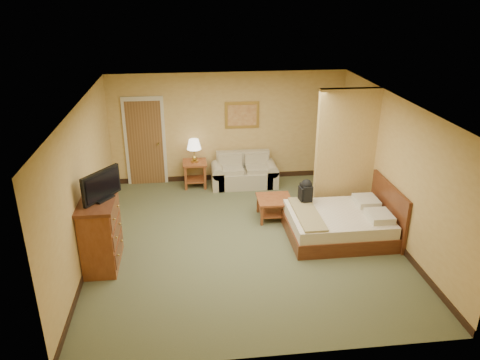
{
  "coord_description": "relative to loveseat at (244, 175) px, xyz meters",
  "views": [
    {
      "loc": [
        -0.98,
        -7.58,
        4.4
      ],
      "look_at": [
        -0.01,
        0.6,
        0.96
      ],
      "focal_mm": 35.0,
      "sensor_mm": 36.0,
      "label": 1
    }
  ],
  "objects": [
    {
      "name": "right_wall",
      "position": [
        2.43,
        -2.57,
        1.05
      ],
      "size": [
        0.02,
        6.0,
        2.6
      ],
      "primitive_type": "cube",
      "color": "tan",
      "rests_on": "floor"
    },
    {
      "name": "tv",
      "position": [
        -2.7,
        -3.09,
        1.18
      ],
      "size": [
        0.51,
        0.69,
        0.49
      ],
      "rotation": [
        0.0,
        0.0,
        -0.61
      ],
      "color": "black",
      "rests_on": "dresser"
    },
    {
      "name": "loveseat",
      "position": [
        0.0,
        0.0,
        0.0
      ],
      "size": [
        1.53,
        0.71,
        0.78
      ],
      "color": "tan",
      "rests_on": "floor"
    },
    {
      "name": "wall_picture",
      "position": [
        -0.0,
        0.41,
        1.35
      ],
      "size": [
        0.81,
        0.04,
        0.63
      ],
      "color": "#B78E3F",
      "rests_on": "back_wall"
    },
    {
      "name": "coffee_table",
      "position": [
        0.39,
        -1.76,
        0.06
      ],
      "size": [
        0.7,
        0.7,
        0.44
      ],
      "rotation": [
        0.0,
        0.0,
        -0.02
      ],
      "color": "brown",
      "rests_on": "floor"
    },
    {
      "name": "bed",
      "position": [
        1.5,
        -2.67,
        0.03
      ],
      "size": [
        1.91,
        1.57,
        1.02
      ],
      "color": "#512412",
      "rests_on": "floor"
    },
    {
      "name": "table_lamp",
      "position": [
        -1.15,
        0.08,
        0.77
      ],
      "size": [
        0.33,
        0.33,
        0.54
      ],
      "color": "#B69842",
      "rests_on": "side_table"
    },
    {
      "name": "baseboard",
      "position": [
        -0.32,
        0.42,
        -0.19
      ],
      "size": [
        5.5,
        0.02,
        0.12
      ],
      "primitive_type": "cube",
      "color": "black",
      "rests_on": "floor"
    },
    {
      "name": "door",
      "position": [
        -2.27,
        0.4,
        0.78
      ],
      "size": [
        0.94,
        0.16,
        2.1
      ],
      "color": "beige",
      "rests_on": "floor"
    },
    {
      "name": "back_wall",
      "position": [
        -0.32,
        0.43,
        1.05
      ],
      "size": [
        5.5,
        0.02,
        2.6
      ],
      "primitive_type": "cube",
      "color": "tan",
      "rests_on": "floor"
    },
    {
      "name": "backpack",
      "position": [
        0.94,
        -2.13,
        0.49
      ],
      "size": [
        0.22,
        0.29,
        0.47
      ],
      "rotation": [
        0.0,
        0.0,
        0.12
      ],
      "color": "black",
      "rests_on": "bed"
    },
    {
      "name": "dresser",
      "position": [
        -2.8,
        -3.09,
        0.35
      ],
      "size": [
        0.59,
        1.13,
        1.2
      ],
      "color": "brown",
      "rests_on": "floor"
    },
    {
      "name": "left_wall",
      "position": [
        -3.07,
        -2.57,
        1.05
      ],
      "size": [
        0.02,
        6.0,
        2.6
      ],
      "primitive_type": "cube",
      "color": "tan",
      "rests_on": "floor"
    },
    {
      "name": "partition",
      "position": [
        1.83,
        -1.64,
        1.05
      ],
      "size": [
        1.2,
        0.15,
        2.6
      ],
      "primitive_type": "cube",
      "color": "tan",
      "rests_on": "floor"
    },
    {
      "name": "ceiling",
      "position": [
        -0.32,
        -2.57,
        2.35
      ],
      "size": [
        6.0,
        6.0,
        0.0
      ],
      "primitive_type": "plane",
      "rotation": [
        3.14,
        0.0,
        0.0
      ],
      "color": "white",
      "rests_on": "back_wall"
    },
    {
      "name": "floor",
      "position": [
        -0.32,
        -2.57,
        -0.25
      ],
      "size": [
        6.0,
        6.0,
        0.0
      ],
      "primitive_type": "plane",
      "color": "#535839",
      "rests_on": "ground"
    },
    {
      "name": "side_table",
      "position": [
        -1.15,
        0.08,
        0.15
      ],
      "size": [
        0.55,
        0.55,
        0.61
      ],
      "color": "brown",
      "rests_on": "floor"
    }
  ]
}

